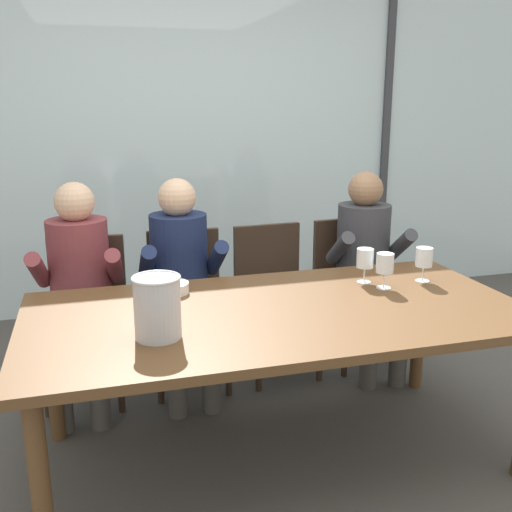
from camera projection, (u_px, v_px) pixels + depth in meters
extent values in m
plane|color=#4C4742|center=(228.00, 365.00, 3.67)|extent=(14.00, 14.00, 0.00)
cube|color=silver|center=(188.00, 142.00, 4.49)|extent=(7.37, 0.03, 2.60)
cube|color=#38383D|center=(385.00, 138.00, 4.91)|extent=(0.06, 0.06, 2.60)
cube|color=#386633|center=(140.00, 140.00, 8.59)|extent=(13.37, 2.40, 2.09)
cube|color=brown|center=(278.00, 313.00, 2.56)|extent=(2.17, 1.07, 0.04)
cylinder|color=brown|center=(40.00, 486.00, 1.99)|extent=(0.07, 0.07, 0.69)
cylinder|color=brown|center=(53.00, 374.00, 2.80)|extent=(0.07, 0.07, 0.69)
cylinder|color=brown|center=(419.00, 331.00, 3.32)|extent=(0.07, 0.07, 0.69)
cube|color=#332319|center=(85.00, 322.00, 3.18)|extent=(0.50, 0.50, 0.03)
cube|color=#332319|center=(87.00, 272.00, 3.31)|extent=(0.42, 0.10, 0.42)
cylinder|color=#332319|center=(45.00, 378.00, 3.03)|extent=(0.04, 0.04, 0.43)
cylinder|color=#332319|center=(120.00, 374.00, 3.08)|extent=(0.04, 0.04, 0.43)
cylinder|color=#332319|center=(59.00, 348.00, 3.39)|extent=(0.04, 0.04, 0.43)
cylinder|color=#332319|center=(126.00, 345.00, 3.44)|extent=(0.04, 0.04, 0.43)
cube|color=#332319|center=(189.00, 311.00, 3.33)|extent=(0.46, 0.46, 0.03)
cube|color=#332319|center=(184.00, 265.00, 3.46)|extent=(0.42, 0.05, 0.42)
cylinder|color=#332319|center=(160.00, 366.00, 3.17)|extent=(0.04, 0.04, 0.43)
cylinder|color=#332319|center=(229.00, 359.00, 3.25)|extent=(0.04, 0.04, 0.43)
cylinder|color=#332319|center=(155.00, 339.00, 3.52)|extent=(0.04, 0.04, 0.43)
cylinder|color=#332319|center=(217.00, 333.00, 3.61)|extent=(0.04, 0.04, 0.43)
cube|color=#332319|center=(278.00, 303.00, 3.47)|extent=(0.47, 0.47, 0.03)
cube|color=#332319|center=(267.00, 258.00, 3.60)|extent=(0.42, 0.06, 0.42)
cylinder|color=#332319|center=(259.00, 355.00, 3.30)|extent=(0.04, 0.04, 0.43)
cylinder|color=#332319|center=(320.00, 346.00, 3.42)|extent=(0.04, 0.04, 0.43)
cylinder|color=#332319|center=(238.00, 331.00, 3.65)|extent=(0.04, 0.04, 0.43)
cylinder|color=#332319|center=(295.00, 324.00, 3.77)|extent=(0.04, 0.04, 0.43)
cube|color=#332319|center=(358.00, 292.00, 3.66)|extent=(0.48, 0.48, 0.03)
cube|color=#332319|center=(343.00, 251.00, 3.78)|extent=(0.42, 0.08, 0.42)
cylinder|color=#332319|center=(345.00, 342.00, 3.48)|extent=(0.04, 0.04, 0.43)
cylinder|color=#332319|center=(399.00, 333.00, 3.61)|extent=(0.04, 0.04, 0.43)
cylinder|color=#332319|center=(316.00, 321.00, 3.82)|extent=(0.04, 0.04, 0.43)
cylinder|color=#332319|center=(366.00, 313.00, 3.96)|extent=(0.04, 0.04, 0.43)
cylinder|color=brown|center=(80.00, 267.00, 3.15)|extent=(0.35, 0.35, 0.52)
sphere|color=#DBAD89|center=(74.00, 202.00, 3.06)|extent=(0.21, 0.21, 0.21)
cube|color=#47423D|center=(62.00, 327.00, 3.01)|extent=(0.16, 0.41, 0.13)
cube|color=#47423D|center=(98.00, 324.00, 3.05)|extent=(0.16, 0.41, 0.13)
cylinder|color=#47423D|center=(61.00, 389.00, 2.89)|extent=(0.10, 0.10, 0.46)
cylinder|color=#47423D|center=(99.00, 386.00, 2.92)|extent=(0.10, 0.10, 0.46)
cylinder|color=brown|center=(39.00, 270.00, 3.00)|extent=(0.11, 0.33, 0.26)
cylinder|color=brown|center=(115.00, 267.00, 3.07)|extent=(0.11, 0.33, 0.26)
cylinder|color=#192347|center=(179.00, 260.00, 3.30)|extent=(0.32, 0.32, 0.52)
sphere|color=#DBAD89|center=(177.00, 197.00, 3.20)|extent=(0.21, 0.21, 0.21)
cube|color=#47423D|center=(170.00, 317.00, 3.15)|extent=(0.13, 0.40, 0.13)
cube|color=#47423D|center=(203.00, 314.00, 3.20)|extent=(0.13, 0.40, 0.13)
cylinder|color=#47423D|center=(177.00, 375.00, 3.03)|extent=(0.10, 0.10, 0.46)
cylinder|color=#47423D|center=(211.00, 371.00, 3.08)|extent=(0.10, 0.10, 0.46)
cylinder|color=#192347|center=(147.00, 263.00, 3.13)|extent=(0.08, 0.32, 0.26)
cylinder|color=#192347|center=(217.00, 258.00, 3.23)|extent=(0.08, 0.32, 0.26)
cylinder|color=#38383D|center=(363.00, 246.00, 3.60)|extent=(0.35, 0.35, 0.52)
sphere|color=#936B4C|center=(366.00, 189.00, 3.51)|extent=(0.21, 0.21, 0.21)
cube|color=#47423D|center=(359.00, 298.00, 3.46)|extent=(0.16, 0.41, 0.13)
cube|color=#47423D|center=(387.00, 296.00, 3.49)|extent=(0.16, 0.41, 0.13)
cylinder|color=#47423D|center=(369.00, 351.00, 3.33)|extent=(0.10, 0.10, 0.46)
cylinder|color=#47423D|center=(399.00, 348.00, 3.37)|extent=(0.10, 0.10, 0.46)
cylinder|color=#38383D|center=(340.00, 248.00, 3.44)|extent=(0.11, 0.33, 0.26)
cylinder|color=#38383D|center=(400.00, 246.00, 3.51)|extent=(0.11, 0.33, 0.26)
cylinder|color=#B7B7BC|center=(157.00, 308.00, 2.22)|extent=(0.18, 0.18, 0.24)
torus|color=silver|center=(156.00, 278.00, 2.19)|extent=(0.19, 0.19, 0.01)
cylinder|color=silver|center=(171.00, 288.00, 2.76)|extent=(0.17, 0.17, 0.05)
cylinder|color=silver|center=(422.00, 281.00, 2.95)|extent=(0.07, 0.07, 0.00)
cylinder|color=silver|center=(423.00, 273.00, 2.94)|extent=(0.01, 0.01, 0.07)
cylinder|color=silver|center=(424.00, 257.00, 2.91)|extent=(0.08, 0.08, 0.09)
cylinder|color=#560C1E|center=(424.00, 262.00, 2.92)|extent=(0.07, 0.07, 0.04)
cylinder|color=silver|center=(364.00, 282.00, 2.93)|extent=(0.07, 0.07, 0.00)
cylinder|color=silver|center=(364.00, 274.00, 2.92)|extent=(0.01, 0.01, 0.07)
cylinder|color=silver|center=(365.00, 258.00, 2.90)|extent=(0.08, 0.08, 0.09)
cylinder|color=#E0D184|center=(365.00, 263.00, 2.90)|extent=(0.07, 0.07, 0.04)
cylinder|color=silver|center=(384.00, 288.00, 2.84)|extent=(0.07, 0.07, 0.00)
cylinder|color=silver|center=(384.00, 280.00, 2.83)|extent=(0.01, 0.01, 0.07)
cylinder|color=silver|center=(385.00, 263.00, 2.81)|extent=(0.08, 0.08, 0.09)
cylinder|color=#560C1E|center=(385.00, 268.00, 2.81)|extent=(0.07, 0.07, 0.04)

